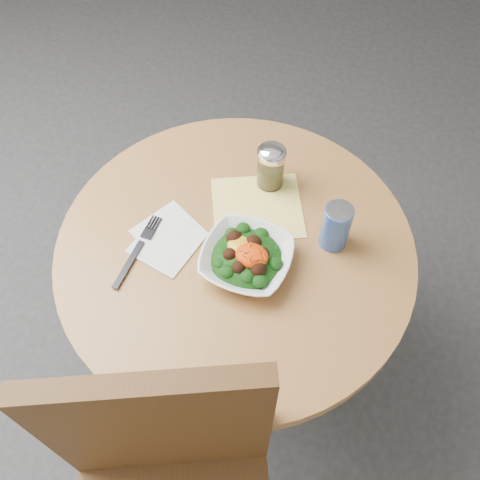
# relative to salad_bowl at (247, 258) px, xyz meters

# --- Properties ---
(ground) EXTENTS (6.00, 6.00, 0.00)m
(ground) POSITION_rel_salad_bowl_xyz_m (-0.05, 0.04, -0.78)
(ground) COLOR #29292B
(ground) RESTS_ON ground
(table) EXTENTS (0.90, 0.90, 0.75)m
(table) POSITION_rel_salad_bowl_xyz_m (-0.05, 0.04, -0.23)
(table) COLOR black
(table) RESTS_ON ground
(cloth_napkin) EXTENTS (0.30, 0.29, 0.00)m
(cloth_napkin) POSITION_rel_salad_bowl_xyz_m (-0.03, 0.17, -0.03)
(cloth_napkin) COLOR yellow
(cloth_napkin) RESTS_ON table
(paper_napkins) EXTENTS (0.20, 0.22, 0.00)m
(paper_napkins) POSITION_rel_salad_bowl_xyz_m (-0.21, 0.00, -0.03)
(paper_napkins) COLOR silver
(paper_napkins) RESTS_ON table
(salad_bowl) EXTENTS (0.22, 0.22, 0.08)m
(salad_bowl) POSITION_rel_salad_bowl_xyz_m (0.00, 0.00, 0.00)
(salad_bowl) COLOR white
(salad_bowl) RESTS_ON table
(fork) EXTENTS (0.03, 0.23, 0.00)m
(fork) POSITION_rel_salad_bowl_xyz_m (-0.27, -0.05, -0.02)
(fork) COLOR black
(fork) RESTS_ON table
(spice_shaker) EXTENTS (0.08, 0.08, 0.14)m
(spice_shaker) POSITION_rel_salad_bowl_xyz_m (-0.03, 0.26, 0.04)
(spice_shaker) COLOR silver
(spice_shaker) RESTS_ON table
(beverage_can) EXTENTS (0.07, 0.07, 0.13)m
(beverage_can) POSITION_rel_salad_bowl_xyz_m (0.18, 0.14, 0.04)
(beverage_can) COLOR #0D2999
(beverage_can) RESTS_ON table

